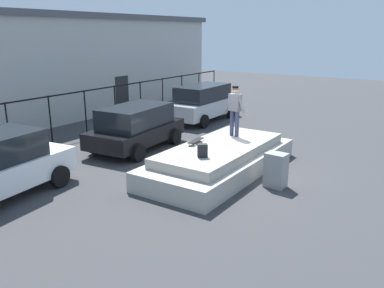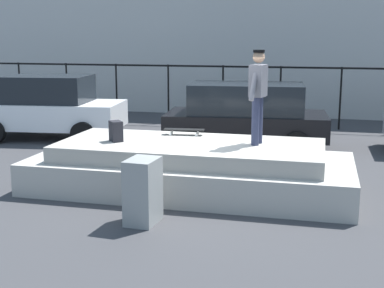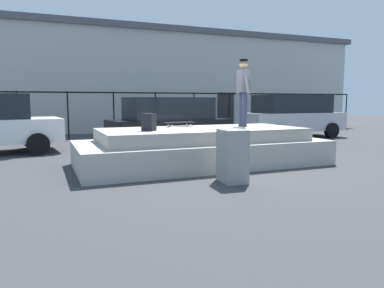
{
  "view_description": "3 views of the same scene",
  "coord_description": "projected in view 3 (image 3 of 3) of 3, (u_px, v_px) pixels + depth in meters",
  "views": [
    {
      "loc": [
        -10.84,
        -6.04,
        4.39
      ],
      "look_at": [
        0.24,
        1.36,
        0.62
      ],
      "focal_mm": 37.33,
      "sensor_mm": 36.0,
      "label": 1
    },
    {
      "loc": [
        2.25,
        -9.48,
        2.88
      ],
      "look_at": [
        -0.29,
        0.74,
        0.72
      ],
      "focal_mm": 49.61,
      "sensor_mm": 36.0,
      "label": 2
    },
    {
      "loc": [
        -3.77,
        -8.12,
        1.58
      ],
      "look_at": [
        -0.19,
        0.54,
        0.45
      ],
      "focal_mm": 34.08,
      "sensor_mm": 36.0,
      "label": 3
    }
  ],
  "objects": [
    {
      "name": "car_silver_hatchback_far",
      "position": [
        292.0,
        115.0,
        15.5
      ],
      "size": [
        4.48,
        2.08,
        1.8
      ],
      "color": "#B7B7BC",
      "rests_on": "ground_plane"
    },
    {
      "name": "car_black_hatchback_mid",
      "position": [
        168.0,
        120.0,
        12.77
      ],
      "size": [
        4.24,
        2.46,
        1.68
      ],
      "color": "black",
      "rests_on": "ground_plane"
    },
    {
      "name": "warehouse_building",
      "position": [
        112.0,
        81.0,
        20.49
      ],
      "size": [
        28.38,
        6.6,
        5.32
      ],
      "color": "#B2B2AD",
      "rests_on": "ground_plane"
    },
    {
      "name": "concrete_ledge",
      "position": [
        202.0,
        148.0,
        8.98
      ],
      "size": [
        6.02,
        2.62,
        0.9
      ],
      "color": "#ADA89E",
      "rests_on": "ground_plane"
    },
    {
      "name": "ground_plane",
      "position": [
        207.0,
        164.0,
        9.07
      ],
      "size": [
        60.0,
        60.0,
        0.0
      ],
      "primitive_type": "plane",
      "color": "#38383A"
    },
    {
      "name": "fence_row",
      "position": [
        135.0,
        106.0,
        15.76
      ],
      "size": [
        24.06,
        0.06,
        1.94
      ],
      "color": "black",
      "rests_on": "ground_plane"
    },
    {
      "name": "backpack",
      "position": [
        149.0,
        122.0,
        8.17
      ],
      "size": [
        0.33,
        0.34,
        0.39
      ],
      "primitive_type": "cube",
      "rotation": [
        0.0,
        0.0,
        5.42
      ],
      "color": "black",
      "rests_on": "concrete_ledge"
    },
    {
      "name": "skateboard",
      "position": [
        180.0,
        123.0,
        9.46
      ],
      "size": [
        0.84,
        0.29,
        0.12
      ],
      "color": "black",
      "rests_on": "concrete_ledge"
    },
    {
      "name": "utility_box",
      "position": [
        232.0,
        156.0,
        7.03
      ],
      "size": [
        0.48,
        0.63,
        1.02
      ],
      "primitive_type": "cube",
      "rotation": [
        0.0,
        0.0,
        -0.07
      ],
      "color": "gray",
      "rests_on": "ground_plane"
    },
    {
      "name": "skateboarder",
      "position": [
        243.0,
        88.0,
        9.42
      ],
      "size": [
        0.31,
        0.86,
        1.73
      ],
      "color": "#2D334C",
      "rests_on": "concrete_ledge"
    }
  ]
}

